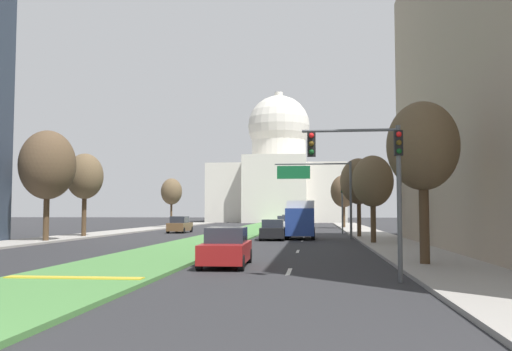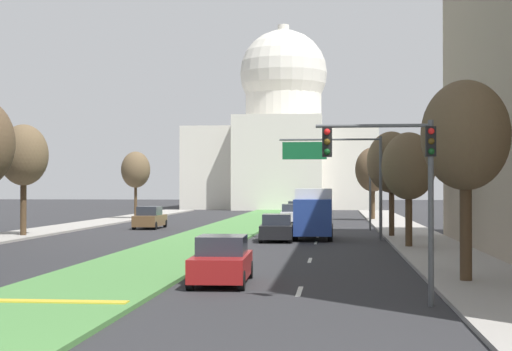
{
  "view_description": "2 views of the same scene",
  "coord_description": "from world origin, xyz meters",
  "px_view_note": "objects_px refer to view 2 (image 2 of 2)",
  "views": [
    {
      "loc": [
        7.89,
        -6.78,
        2.35
      ],
      "look_at": [
        2.96,
        38.88,
        5.32
      ],
      "focal_mm": 38.44,
      "sensor_mm": 36.0,
      "label": 1
    },
    {
      "loc": [
        7.99,
        -10.78,
        3.35
      ],
      "look_at": [
        2.18,
        47.82,
        4.15
      ],
      "focal_mm": 55.82,
      "sensor_mm": 36.0,
      "label": 2
    }
  ],
  "objects_px": {
    "street_tree_right_distant": "(373,170)",
    "sedan_very_far": "(296,210)",
    "sedan_lead_stopped": "(222,261)",
    "street_tree_left_far": "(24,156)",
    "overhead_guide_sign": "(341,165)",
    "traffic_light_far_right": "(370,187)",
    "sedan_distant": "(150,218)",
    "traffic_light_near_right": "(400,170)",
    "street_tree_right_near": "(465,137)",
    "sedan_midblock": "(277,228)",
    "street_tree_right_far": "(392,163)",
    "capitol_building": "(283,144)",
    "street_tree_right_mid": "(409,167)",
    "sedan_far_horizon": "(291,214)",
    "street_tree_left_distant": "(136,170)",
    "box_truck_delivery": "(314,213)"
  },
  "relations": [
    {
      "from": "sedan_lead_stopped",
      "to": "box_truck_delivery",
      "type": "height_order",
      "value": "box_truck_delivery"
    },
    {
      "from": "traffic_light_near_right",
      "to": "street_tree_right_near",
      "type": "distance_m",
      "value": 5.89
    },
    {
      "from": "sedan_lead_stopped",
      "to": "street_tree_left_far",
      "type": "bearing_deg",
      "value": 125.25
    },
    {
      "from": "box_truck_delivery",
      "to": "sedan_far_horizon",
      "type": "bearing_deg",
      "value": 96.93
    },
    {
      "from": "street_tree_right_near",
      "to": "sedan_very_far",
      "type": "height_order",
      "value": "street_tree_right_near"
    },
    {
      "from": "sedan_distant",
      "to": "sedan_midblock",
      "type": "bearing_deg",
      "value": -50.63
    },
    {
      "from": "sedan_lead_stopped",
      "to": "street_tree_right_far",
      "type": "bearing_deg",
      "value": 73.23
    },
    {
      "from": "street_tree_right_far",
      "to": "box_truck_delivery",
      "type": "bearing_deg",
      "value": -164.71
    },
    {
      "from": "capitol_building",
      "to": "street_tree_right_mid",
      "type": "distance_m",
      "value": 81.61
    },
    {
      "from": "street_tree_right_near",
      "to": "sedan_far_horizon",
      "type": "xyz_separation_m",
      "value": [
        -8.4,
        44.7,
        -4.23
      ]
    },
    {
      "from": "street_tree_right_distant",
      "to": "sedan_far_horizon",
      "type": "bearing_deg",
      "value": -140.79
    },
    {
      "from": "capitol_building",
      "to": "sedan_very_far",
      "type": "height_order",
      "value": "capitol_building"
    },
    {
      "from": "street_tree_left_distant",
      "to": "traffic_light_far_right",
      "type": "bearing_deg",
      "value": -37.47
    },
    {
      "from": "capitol_building",
      "to": "street_tree_left_far",
      "type": "distance_m",
      "value": 74.35
    },
    {
      "from": "capitol_building",
      "to": "traffic_light_near_right",
      "type": "xyz_separation_m",
      "value": [
        9.82,
        -101.04,
        -6.11
      ]
    },
    {
      "from": "sedan_lead_stopped",
      "to": "sedan_midblock",
      "type": "distance_m",
      "value": 21.24
    },
    {
      "from": "sedan_midblock",
      "to": "street_tree_right_far",
      "type": "bearing_deg",
      "value": 27.79
    },
    {
      "from": "sedan_lead_stopped",
      "to": "sedan_distant",
      "type": "bearing_deg",
      "value": 107.13
    },
    {
      "from": "street_tree_right_distant",
      "to": "sedan_very_far",
      "type": "xyz_separation_m",
      "value": [
        -7.76,
        4.81,
        -4.14
      ]
    },
    {
      "from": "traffic_light_near_right",
      "to": "street_tree_right_far",
      "type": "height_order",
      "value": "street_tree_right_far"
    },
    {
      "from": "capitol_building",
      "to": "street_tree_right_far",
      "type": "bearing_deg",
      "value": -80.73
    },
    {
      "from": "traffic_light_far_right",
      "to": "street_tree_right_near",
      "type": "distance_m",
      "value": 33.08
    },
    {
      "from": "street_tree_left_far",
      "to": "box_truck_delivery",
      "type": "height_order",
      "value": "street_tree_left_far"
    },
    {
      "from": "street_tree_left_far",
      "to": "overhead_guide_sign",
      "type": "bearing_deg",
      "value": -0.33
    },
    {
      "from": "traffic_light_near_right",
      "to": "street_tree_right_distant",
      "type": "distance_m",
      "value": 56.15
    },
    {
      "from": "sedan_lead_stopped",
      "to": "sedan_midblock",
      "type": "height_order",
      "value": "sedan_midblock"
    },
    {
      "from": "street_tree_right_distant",
      "to": "sedan_far_horizon",
      "type": "relative_size",
      "value": 1.57
    },
    {
      "from": "overhead_guide_sign",
      "to": "sedan_midblock",
      "type": "relative_size",
      "value": 1.48
    },
    {
      "from": "sedan_far_horizon",
      "to": "street_tree_left_distant",
      "type": "bearing_deg",
      "value": 160.8
    },
    {
      "from": "street_tree_right_mid",
      "to": "sedan_midblock",
      "type": "bearing_deg",
      "value": 144.55
    },
    {
      "from": "sedan_far_horizon",
      "to": "sedan_very_far",
      "type": "xyz_separation_m",
      "value": [
        -0.07,
        11.08,
        0.02
      ]
    },
    {
      "from": "sedan_lead_stopped",
      "to": "box_truck_delivery",
      "type": "relative_size",
      "value": 0.68
    },
    {
      "from": "street_tree_right_mid",
      "to": "street_tree_right_far",
      "type": "relative_size",
      "value": 0.9
    },
    {
      "from": "traffic_light_near_right",
      "to": "box_truck_delivery",
      "type": "distance_m",
      "value": 28.49
    },
    {
      "from": "sedan_lead_stopped",
      "to": "traffic_light_far_right",
      "type": "bearing_deg",
      "value": 78.97
    },
    {
      "from": "capitol_building",
      "to": "sedan_lead_stopped",
      "type": "xyz_separation_m",
      "value": [
        4.12,
        -96.48,
        -9.13
      ]
    },
    {
      "from": "sedan_distant",
      "to": "box_truck_delivery",
      "type": "distance_m",
      "value": 17.25
    },
    {
      "from": "street_tree_right_distant",
      "to": "sedan_midblock",
      "type": "bearing_deg",
      "value": -103.48
    },
    {
      "from": "street_tree_right_far",
      "to": "sedan_distant",
      "type": "bearing_deg",
      "value": 152.08
    },
    {
      "from": "street_tree_right_near",
      "to": "sedan_midblock",
      "type": "distance_m",
      "value": 22.56
    },
    {
      "from": "traffic_light_far_right",
      "to": "sedan_far_horizon",
      "type": "height_order",
      "value": "traffic_light_far_right"
    },
    {
      "from": "street_tree_right_far",
      "to": "box_truck_delivery",
      "type": "relative_size",
      "value": 1.08
    },
    {
      "from": "street_tree_right_mid",
      "to": "street_tree_right_far",
      "type": "xyz_separation_m",
      "value": [
        -0.26,
        9.1,
        0.49
      ]
    },
    {
      "from": "sedan_lead_stopped",
      "to": "sedan_distant",
      "type": "xyz_separation_m",
      "value": [
        -10.69,
        34.69,
        0.05
      ]
    },
    {
      "from": "sedan_distant",
      "to": "street_tree_right_distant",
      "type": "bearing_deg",
      "value": 42.63
    },
    {
      "from": "traffic_light_near_right",
      "to": "street_tree_right_distant",
      "type": "xyz_separation_m",
      "value": [
        1.91,
        56.11,
        1.18
      ]
    },
    {
      "from": "sedan_distant",
      "to": "sedan_very_far",
      "type": "xyz_separation_m",
      "value": [
        10.54,
        21.65,
        0.01
      ]
    },
    {
      "from": "overhead_guide_sign",
      "to": "traffic_light_far_right",
      "type": "bearing_deg",
      "value": 77.76
    },
    {
      "from": "street_tree_right_mid",
      "to": "street_tree_right_far",
      "type": "bearing_deg",
      "value": 91.65
    },
    {
      "from": "traffic_light_far_right",
      "to": "street_tree_left_distant",
      "type": "bearing_deg",
      "value": 142.53
    }
  ]
}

